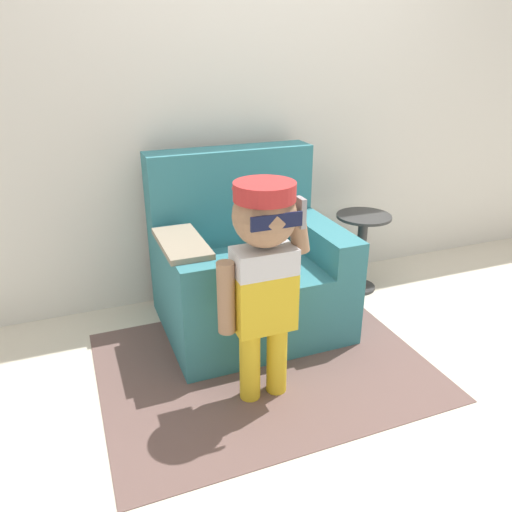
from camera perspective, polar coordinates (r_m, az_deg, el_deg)
name	(u,v)px	position (r m, az deg, el deg)	size (l,w,h in m)	color
ground_plane	(300,331)	(3.02, 5.05, -8.59)	(10.00, 10.00, 0.00)	beige
wall_back	(255,93)	(3.25, -0.12, 18.16)	(10.00, 0.05, 2.60)	silver
armchair	(246,268)	(2.97, -1.18, -1.32)	(1.03, 0.88, 1.01)	teal
person_child	(264,262)	(2.17, 0.87, -0.64)	(0.43, 0.33, 1.06)	gold
side_table	(361,245)	(3.45, 11.95, 1.21)	(0.36, 0.36, 0.54)	#333333
rug	(264,365)	(2.72, 0.86, -12.35)	(1.68, 1.29, 0.01)	brown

